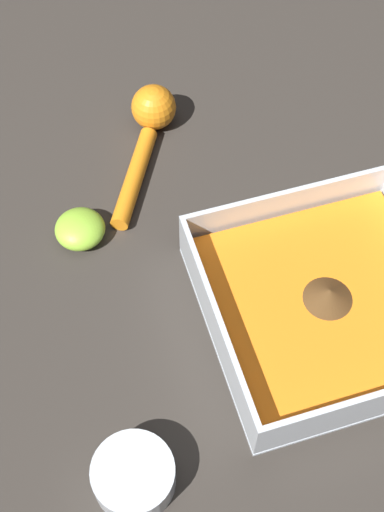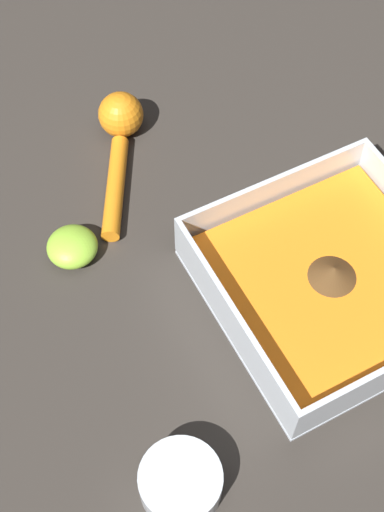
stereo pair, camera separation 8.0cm
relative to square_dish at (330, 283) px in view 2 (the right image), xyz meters
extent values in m
plane|color=#332D28|center=(0.02, -0.01, -0.02)|extent=(4.00, 4.00, 0.00)
cube|color=silver|center=(0.00, 0.00, -0.02)|extent=(0.26, 0.26, 0.01)
cube|color=silver|center=(0.00, -0.13, 0.02)|extent=(0.26, 0.01, 0.06)
cube|color=silver|center=(-0.13, 0.00, 0.02)|extent=(0.01, 0.25, 0.06)
cube|color=orange|center=(0.00, 0.00, 0.00)|extent=(0.24, 0.24, 0.03)
cone|color=#4C3319|center=(0.00, 0.00, 0.02)|extent=(0.05, 0.05, 0.02)
cylinder|color=silver|center=(0.12, -0.25, 0.00)|extent=(0.08, 0.08, 0.04)
cylinder|color=#4C3319|center=(0.12, -0.25, -0.01)|extent=(0.07, 0.07, 0.02)
sphere|color=orange|center=(-0.34, -0.10, 0.01)|extent=(0.06, 0.06, 0.06)
cylinder|color=orange|center=(-0.24, -0.15, -0.01)|extent=(0.14, 0.09, 0.02)
ellipsoid|color=#93CC38|center=(-0.18, -0.24, 0.00)|extent=(0.06, 0.06, 0.03)
camera|label=1|loc=(0.32, -0.25, 0.69)|focal=50.00mm
camera|label=2|loc=(0.29, -0.32, 0.69)|focal=50.00mm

